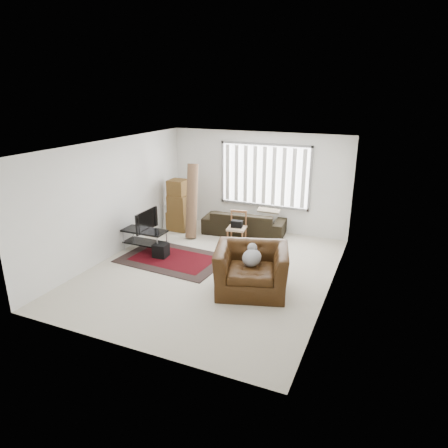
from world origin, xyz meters
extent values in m
plane|color=beige|center=(0.00, 0.00, 0.00)|extent=(6.00, 6.00, 0.00)
cube|color=white|center=(0.00, 0.00, 2.70)|extent=(5.00, 6.00, 0.02)
cube|color=white|center=(0.00, 3.00, 1.35)|extent=(5.00, 0.02, 2.70)
cube|color=white|center=(0.00, -3.00, 1.35)|extent=(5.00, 0.02, 2.70)
cube|color=white|center=(-2.50, 0.00, 1.35)|extent=(0.02, 6.00, 2.70)
cube|color=white|center=(2.50, 0.00, 1.35)|extent=(0.02, 6.00, 2.70)
cube|color=white|center=(0.20, 2.98, 1.55)|extent=(2.40, 0.01, 1.60)
cube|color=gray|center=(0.20, 2.96, 1.55)|extent=(2.52, 0.06, 1.72)
cube|color=white|center=(0.20, 2.92, 1.55)|extent=(2.40, 0.02, 1.55)
cube|color=black|center=(-1.07, 0.18, 0.01)|extent=(2.45, 1.71, 0.02)
cube|color=#42050B|center=(-1.07, 0.18, 0.02)|extent=(1.93, 1.19, 0.00)
cube|color=black|center=(-1.95, 0.36, 0.52)|extent=(1.07, 0.48, 0.04)
cube|color=black|center=(-1.95, 0.36, 0.21)|extent=(1.03, 0.45, 0.03)
cylinder|color=#B2B2B7|center=(-2.43, 0.16, 0.27)|extent=(0.03, 0.03, 0.54)
cylinder|color=#B2B2B7|center=(-1.47, 0.16, 0.27)|extent=(0.03, 0.03, 0.54)
cylinder|color=#B2B2B7|center=(-2.43, 0.57, 0.27)|extent=(0.03, 0.03, 0.54)
cylinder|color=#B2B2B7|center=(-1.47, 0.57, 0.27)|extent=(0.03, 0.03, 0.54)
imported|color=black|center=(-1.95, 0.36, 0.79)|extent=(0.11, 0.87, 0.50)
cube|color=black|center=(-1.39, 0.17, 0.18)|extent=(0.33, 0.33, 0.31)
cube|color=brown|center=(-1.96, 2.06, 0.26)|extent=(0.58, 0.53, 0.52)
cube|color=brown|center=(-1.94, 2.03, 0.76)|extent=(0.53, 0.48, 0.47)
cube|color=brown|center=(-1.98, 2.08, 1.21)|extent=(0.48, 0.48, 0.42)
cube|color=silver|center=(-2.11, 1.92, 0.34)|extent=(0.54, 0.19, 0.68)
cylinder|color=brown|center=(-1.37, 1.74, 0.97)|extent=(0.41, 0.70, 1.95)
imported|color=black|center=(-0.17, 2.45, 0.42)|extent=(2.28, 1.17, 0.84)
cube|color=tan|center=(-0.08, 1.68, 0.42)|extent=(0.51, 0.51, 0.05)
cylinder|color=brown|center=(-0.24, 1.47, 0.21)|extent=(0.04, 0.04, 0.42)
cylinder|color=brown|center=(0.13, 1.52, 0.21)|extent=(0.04, 0.04, 0.42)
cylinder|color=brown|center=(-0.30, 1.84, 0.21)|extent=(0.04, 0.04, 0.42)
cylinder|color=brown|center=(0.08, 1.89, 0.21)|extent=(0.04, 0.04, 0.42)
cube|color=brown|center=(-0.11, 1.88, 0.81)|extent=(0.43, 0.10, 0.06)
cube|color=brown|center=(-0.30, 1.85, 0.63)|extent=(0.04, 0.04, 0.42)
cube|color=brown|center=(0.08, 1.90, 0.63)|extent=(0.04, 0.04, 0.42)
cube|color=black|center=(-0.08, 1.68, 0.53)|extent=(0.30, 0.20, 0.18)
imported|color=#361E0B|center=(1.10, -0.51, 0.51)|extent=(1.67, 1.55, 1.02)
ellipsoid|color=#59595B|center=(1.10, -0.51, 0.66)|extent=(0.38, 0.43, 0.25)
sphere|color=#59595B|center=(1.05, -0.33, 0.82)|extent=(0.19, 0.19, 0.19)
camera|label=1|loc=(3.42, -7.15, 3.76)|focal=32.00mm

